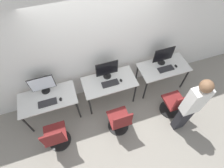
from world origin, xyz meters
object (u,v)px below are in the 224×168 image
(keyboard_left, at_px, (48,103))
(monitor_right, at_px, (164,55))
(mouse_right, at_px, (176,66))
(office_chair_right, at_px, (175,104))
(keyboard_right, at_px, (166,69))
(person_right, at_px, (191,106))
(monitor_left, at_px, (42,84))
(mouse_left, at_px, (61,99))
(keyboard_center, at_px, (110,83))
(office_chair_center, at_px, (120,121))
(office_chair_left, at_px, (56,137))
(monitor_center, at_px, (107,69))
(mouse_center, at_px, (121,80))

(keyboard_left, height_order, monitor_right, monitor_right)
(mouse_right, xyz_separation_m, office_chair_right, (-0.35, -0.75, -0.39))
(keyboard_right, height_order, person_right, person_right)
(keyboard_left, height_order, person_right, person_right)
(monitor_left, relative_size, mouse_left, 5.59)
(monitor_left, bearing_deg, keyboard_center, -10.80)
(office_chair_center, height_order, office_chair_right, same)
(keyboard_left, relative_size, mouse_left, 4.21)
(keyboard_left, xyz_separation_m, person_right, (2.64, -1.07, 0.19))
(office_chair_center, distance_m, office_chair_right, 1.34)
(mouse_right, bearing_deg, monitor_left, 174.68)
(monitor_right, bearing_deg, office_chair_center, -145.83)
(monitor_right, bearing_deg, office_chair_right, -94.53)
(monitor_right, bearing_deg, office_chair_left, -162.38)
(monitor_center, bearing_deg, keyboard_right, -9.82)
(keyboard_left, relative_size, mouse_center, 4.21)
(monitor_center, distance_m, keyboard_right, 1.42)
(keyboard_center, distance_m, office_chair_center, 0.85)
(monitor_left, distance_m, monitor_center, 1.38)
(monitor_left, bearing_deg, person_right, -27.87)
(office_chair_left, xyz_separation_m, office_chair_right, (2.68, -0.09, 0.00))
(mouse_center, bearing_deg, keyboard_right, -0.77)
(keyboard_left, distance_m, mouse_left, 0.27)
(monitor_right, distance_m, person_right, 1.34)
(monitor_center, height_order, person_right, person_right)
(mouse_left, height_order, person_right, person_right)
(keyboard_right, distance_m, person_right, 1.14)
(mouse_left, height_order, office_chair_center, office_chair_center)
(person_right, bearing_deg, office_chair_left, 170.14)
(monitor_left, relative_size, office_chair_right, 0.55)
(mouse_center, bearing_deg, office_chair_left, -157.77)
(monitor_right, relative_size, mouse_right, 5.59)
(mouse_left, bearing_deg, mouse_center, 2.42)
(mouse_center, bearing_deg, person_right, -48.31)
(keyboard_left, height_order, office_chair_left, office_chair_left)
(monitor_center, distance_m, mouse_right, 1.68)
(monitor_center, bearing_deg, office_chair_right, -37.17)
(office_chair_right, relative_size, person_right, 0.53)
(monitor_right, bearing_deg, mouse_center, -169.53)
(mouse_right, distance_m, office_chair_right, 0.91)
(office_chair_left, height_order, keyboard_right, office_chair_left)
(person_right, bearing_deg, mouse_left, 155.65)
(mouse_left, bearing_deg, office_chair_left, -114.20)
(office_chair_left, height_order, office_chair_right, same)
(keyboard_left, height_order, keyboard_right, same)
(mouse_right, xyz_separation_m, person_right, (-0.39, -1.11, 0.18))
(monitor_center, bearing_deg, keyboard_center, -90.00)
(monitor_center, relative_size, person_right, 0.29)
(person_right, bearing_deg, monitor_left, 152.13)
(keyboard_left, relative_size, monitor_right, 0.75)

